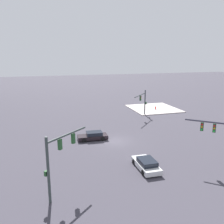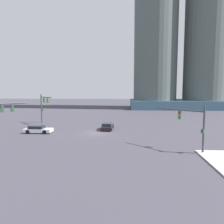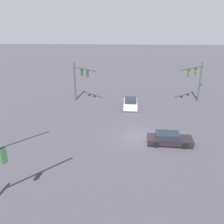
% 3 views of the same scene
% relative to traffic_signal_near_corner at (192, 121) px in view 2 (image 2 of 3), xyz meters
% --- Properties ---
extents(ground_plane, '(229.32, 229.32, 0.00)m').
position_rel_traffic_signal_near_corner_xyz_m(ground_plane, '(-12.18, 9.70, -3.45)').
color(ground_plane, '#3C3942').
extents(traffic_signal_near_corner, '(4.57, 4.47, 5.23)m').
position_rel_traffic_signal_near_corner_xyz_m(traffic_signal_near_corner, '(0.00, 0.00, 0.00)').
color(traffic_signal_near_corner, '#363C40').
rests_on(traffic_signal_near_corner, ground).
extents(traffic_signal_opposite_side, '(3.63, 4.18, 5.93)m').
position_rel_traffic_signal_near_corner_xyz_m(traffic_signal_opposite_side, '(-24.22, 18.62, 0.50)').
color(traffic_signal_opposite_side, '#343E3D').
rests_on(traffic_signal_opposite_side, ground).
extents(highrise_twin_tower, '(34.70, 17.11, 65.10)m').
position_rel_traffic_signal_near_corner_xyz_m(highrise_twin_tower, '(11.91, 54.95, 28.67)').
color(highrise_twin_tower, '#395B6F').
rests_on(highrise_twin_tower, ground).
extents(sedan_car_approaching, '(2.06, 4.50, 1.21)m').
position_rel_traffic_signal_near_corner_xyz_m(sedan_car_approaching, '(-10.66, 12.61, -2.88)').
color(sedan_car_approaching, black).
rests_on(sedan_car_approaching, ground).
extents(sedan_car_waiting_far, '(4.43, 2.04, 1.21)m').
position_rel_traffic_signal_near_corner_xyz_m(sedan_car_waiting_far, '(-21.63, 9.00, -2.88)').
color(sedan_car_waiting_far, silver).
rests_on(sedan_car_waiting_far, ground).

